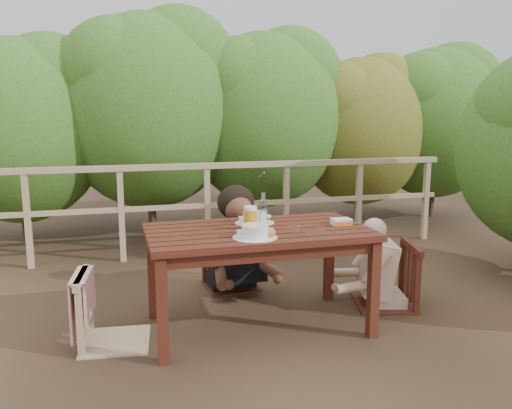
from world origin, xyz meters
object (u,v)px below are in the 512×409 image
object	(u,v)px
table	(258,279)
woman	(230,208)
chair_left	(113,277)
bread_roll	(266,233)
bottle	(263,211)
diner_right	(390,234)
butter_tub	(341,223)
beer_glass	(250,219)
soup_far	(255,218)
tumbler	(294,230)
chair_far	(231,237)
soup_near	(255,232)
chair_right	(386,247)

from	to	relation	value
table	woman	bearing A→B (deg)	89.57
chair_left	bread_roll	size ratio (longest dim) A/B	7.23
table	bottle	bearing A→B (deg)	45.64
bread_roll	diner_right	bearing A→B (deg)	18.52
diner_right	bread_roll	bearing A→B (deg)	123.44
diner_right	butter_tub	distance (m)	0.58
beer_glass	bottle	bearing A→B (deg)	31.02
chair_left	bread_roll	xyz separation A→B (m)	(0.99, -0.25, 0.29)
bread_roll	table	bearing A→B (deg)	87.57
chair_left	butter_tub	xyz separation A→B (m)	(1.63, -0.05, 0.28)
table	chair_left	size ratio (longest dim) A/B	1.67
chair_left	soup_far	distance (m)	1.10
table	bread_roll	size ratio (longest dim) A/B	12.04
chair_left	bottle	distance (m)	1.13
butter_tub	diner_right	bearing A→B (deg)	21.83
beer_glass	tumbler	size ratio (longest dim) A/B	2.23
woman	butter_tub	bearing A→B (deg)	118.90
diner_right	butter_tub	world-z (taller)	diner_right
chair_far	bottle	xyz separation A→B (m)	(0.05, -0.85, 0.39)
bottle	tumbler	distance (m)	0.32
tumbler	chair_far	bearing A→B (deg)	99.68
chair_far	soup_far	world-z (taller)	chair_far
woman	soup_near	world-z (taller)	woman
woman	tumbler	xyz separation A→B (m)	(0.19, -1.14, 0.04)
bottle	butter_tub	bearing A→B (deg)	-9.56
beer_glass	butter_tub	world-z (taller)	beer_glass
beer_glass	bottle	distance (m)	0.14
table	chair_far	bearing A→B (deg)	89.56
soup_near	bread_roll	world-z (taller)	soup_near
chair_left	soup_near	bearing A→B (deg)	-99.05
woman	beer_glass	distance (m)	0.94
woman	table	bearing A→B (deg)	85.83
woman	tumbler	distance (m)	1.15
beer_glass	bottle	world-z (taller)	bottle
table	beer_glass	bearing A→B (deg)	-169.05
soup_near	chair_left	bearing A→B (deg)	164.67
diner_right	tumbler	size ratio (longest dim) A/B	14.59
table	tumbler	distance (m)	0.49
chair_left	bottle	world-z (taller)	bottle
table	chair_left	distance (m)	1.01
diner_right	tumbler	world-z (taller)	diner_right
tumbler	butter_tub	distance (m)	0.46
soup_near	beer_glass	bearing A→B (deg)	82.42
chair_far	soup_far	xyz separation A→B (m)	(0.03, -0.70, 0.31)
chair_right	soup_far	size ratio (longest dim) A/B	3.29
diner_right	bread_roll	world-z (taller)	diner_right
bottle	tumbler	world-z (taller)	bottle
soup_far	beer_glass	size ratio (longest dim) A/B	1.62
beer_glass	tumbler	world-z (taller)	beer_glass
table	beer_glass	distance (m)	0.45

